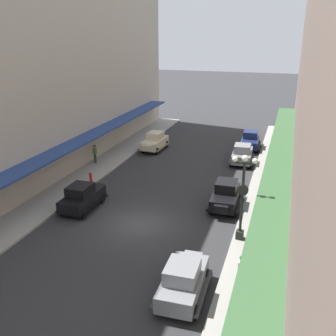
% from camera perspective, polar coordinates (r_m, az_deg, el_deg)
% --- Properties ---
extents(ground_plane, '(200.00, 200.00, 0.00)m').
position_cam_1_polar(ground_plane, '(25.13, -4.22, -8.27)').
color(ground_plane, '#2D2D30').
extents(sidewalk_left, '(3.00, 60.00, 0.15)m').
position_cam_1_polar(sidewalk_left, '(28.52, -18.43, -5.58)').
color(sidewalk_left, '#99968E').
rests_on(sidewalk_left, ground).
extents(sidewalk_right, '(3.00, 60.00, 0.15)m').
position_cam_1_polar(sidewalk_right, '(23.63, 13.22, -10.51)').
color(sidewalk_right, '#99968E').
rests_on(sidewalk_right, ground).
extents(building_row_right, '(4.30, 60.00, 17.88)m').
position_cam_1_polar(building_row_right, '(20.79, 22.77, 10.43)').
color(building_row_right, gray).
rests_on(building_row_right, ground).
extents(parked_car_0, '(2.25, 4.30, 1.84)m').
position_cam_1_polar(parked_car_0, '(27.31, 8.52, -3.88)').
color(parked_car_0, black).
rests_on(parked_car_0, ground).
extents(parked_car_1, '(2.25, 4.30, 1.84)m').
position_cam_1_polar(parked_car_1, '(18.46, 2.26, -16.13)').
color(parked_car_1, slate).
rests_on(parked_car_1, ground).
extents(parked_car_2, '(2.30, 4.32, 1.84)m').
position_cam_1_polar(parked_car_2, '(36.64, 10.92, 2.13)').
color(parked_car_2, slate).
rests_on(parked_car_2, ground).
extents(parked_car_3, '(2.29, 4.31, 1.84)m').
position_cam_1_polar(parked_car_3, '(40.14, -2.00, 4.01)').
color(parked_car_3, beige).
rests_on(parked_car_3, ground).
extents(parked_car_4, '(2.23, 4.29, 1.84)m').
position_cam_1_polar(parked_car_4, '(41.43, 12.05, 4.08)').
color(parked_car_4, '#19234C').
rests_on(parked_car_4, ground).
extents(parked_car_5, '(2.17, 4.27, 1.84)m').
position_cam_1_polar(parked_car_5, '(27.37, -12.59, -4.10)').
color(parked_car_5, black).
rests_on(parked_car_5, ground).
extents(lamp_post_with_clock, '(1.42, 0.44, 5.16)m').
position_cam_1_polar(lamp_post_with_clock, '(22.31, 10.96, -3.83)').
color(lamp_post_with_clock, black).
rests_on(lamp_post_with_clock, sidewalk_right).
extents(fire_hydrant, '(0.24, 0.24, 0.82)m').
position_cam_1_polar(fire_hydrant, '(31.80, -11.37, -1.34)').
color(fire_hydrant, '#B21E19').
rests_on(fire_hydrant, sidewalk_left).
extents(pedestrian_0, '(0.36, 0.28, 1.67)m').
position_cam_1_polar(pedestrian_0, '(36.19, -10.76, 2.04)').
color(pedestrian_0, '#2D2D33').
rests_on(pedestrian_0, sidewalk_left).
extents(pedestrian_1, '(0.36, 0.28, 1.67)m').
position_cam_1_polar(pedestrian_1, '(19.09, 10.83, -14.92)').
color(pedestrian_1, '#2D2D33').
rests_on(pedestrian_1, sidewalk_right).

